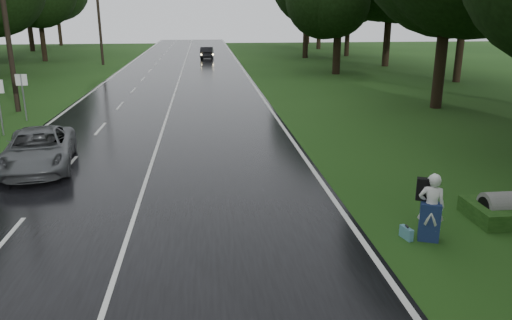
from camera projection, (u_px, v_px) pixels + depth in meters
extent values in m
plane|color=#1F4414|center=(116.00, 274.00, 10.73)|extent=(160.00, 160.00, 0.00)
cube|color=black|center=(171.00, 105.00, 29.76)|extent=(12.00, 140.00, 0.04)
cube|color=silver|center=(171.00, 105.00, 29.75)|extent=(0.12, 140.00, 0.01)
imported|color=#525557|center=(39.00, 149.00, 17.69)|extent=(3.09, 5.26, 1.37)
imported|color=black|center=(207.00, 53.00, 58.51)|extent=(1.66, 4.16, 1.35)
imported|color=silver|center=(431.00, 207.00, 12.07)|extent=(0.75, 0.63, 1.75)
cube|color=navy|center=(430.00, 222.00, 12.18)|extent=(0.58, 0.49, 0.98)
cube|color=black|center=(425.00, 189.00, 12.18)|extent=(0.45, 0.34, 0.56)
cube|color=teal|center=(406.00, 233.00, 12.35)|extent=(0.22, 0.45, 0.30)
cylinder|color=slate|center=(509.00, 219.00, 13.54)|extent=(1.58, 0.79, 0.79)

